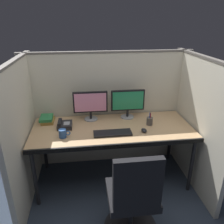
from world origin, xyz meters
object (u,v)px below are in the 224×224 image
object	(u,v)px
office_chair	(132,207)
monitor_right	(128,102)
computer_mouse	(144,130)
monitor_left	(90,104)
keyboard_main	(113,133)
pen_cup	(150,121)
desk	(113,132)
coffee_mug	(63,133)
desk_phone	(64,125)
book_stack	(47,119)

from	to	relation	value
office_chair	monitor_right	size ratio (longest dim) A/B	2.27
office_chair	computer_mouse	xyz separation A→B (m)	(0.28, 0.72, 0.39)
monitor_left	keyboard_main	xyz separation A→B (m)	(0.22, -0.42, -0.20)
monitor_right	pen_cup	xyz separation A→B (m)	(0.23, -0.25, -0.17)
office_chair	desk	bearing A→B (deg)	87.86
office_chair	monitor_right	distance (m)	1.29
office_chair	monitor_left	xyz separation A→B (m)	(-0.31, 1.13, 0.59)
office_chair	coffee_mug	bearing A→B (deg)	125.43
coffee_mug	computer_mouse	bearing A→B (deg)	0.95
desk	coffee_mug	size ratio (longest dim) A/B	15.08
coffee_mug	desk	bearing A→B (deg)	15.07
office_chair	pen_cup	bearing A→B (deg)	59.56
desk	pen_cup	size ratio (longest dim) A/B	11.49
office_chair	computer_mouse	size ratio (longest dim) A/B	10.16
monitor_right	desk_phone	world-z (taller)	monitor_right
keyboard_main	office_chair	bearing A→B (deg)	-82.82
desk	desk_phone	world-z (taller)	desk_phone
keyboard_main	book_stack	xyz separation A→B (m)	(-0.77, 0.42, 0.03)
monitor_right	pen_cup	distance (m)	0.38
desk	monitor_right	size ratio (longest dim) A/B	4.42
office_chair	coffee_mug	world-z (taller)	office_chair
keyboard_main	coffee_mug	bearing A→B (deg)	-179.36
office_chair	desk_phone	world-z (taller)	office_chair
computer_mouse	book_stack	xyz separation A→B (m)	(-1.14, 0.41, 0.02)
office_chair	monitor_left	size ratio (longest dim) A/B	2.27
computer_mouse	desk	bearing A→B (deg)	158.24
pen_cup	book_stack	distance (m)	1.27
desk	computer_mouse	bearing A→B (deg)	-21.76
coffee_mug	desk_phone	bearing A→B (deg)	90.36
office_chair	computer_mouse	world-z (taller)	office_chair
keyboard_main	book_stack	distance (m)	0.88
desk_phone	keyboard_main	bearing A→B (deg)	-23.19
keyboard_main	pen_cup	bearing A→B (deg)	20.13
office_chair	book_stack	xyz separation A→B (m)	(-0.86, 1.13, 0.41)
computer_mouse	coffee_mug	xyz separation A→B (m)	(-0.91, -0.02, 0.03)
computer_mouse	coffee_mug	bearing A→B (deg)	-179.05
book_stack	desk_phone	distance (m)	0.29
office_chair	desk_phone	xyz separation A→B (m)	(-0.64, 0.95, 0.41)
keyboard_main	computer_mouse	distance (m)	0.37
computer_mouse	monitor_left	bearing A→B (deg)	145.11
pen_cup	desk_phone	xyz separation A→B (m)	(-1.03, 0.06, -0.02)
book_stack	monitor_right	bearing A→B (deg)	0.60
desk	monitor_left	xyz separation A→B (m)	(-0.25, 0.27, 0.27)
monitor_right	monitor_left	bearing A→B (deg)	-179.40
monitor_left	monitor_right	world-z (taller)	same
desk	pen_cup	distance (m)	0.47
office_chair	computer_mouse	bearing A→B (deg)	62.24
keyboard_main	book_stack	world-z (taller)	book_stack
monitor_left	desk_phone	world-z (taller)	monitor_left
computer_mouse	pen_cup	xyz separation A→B (m)	(0.11, 0.17, 0.03)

